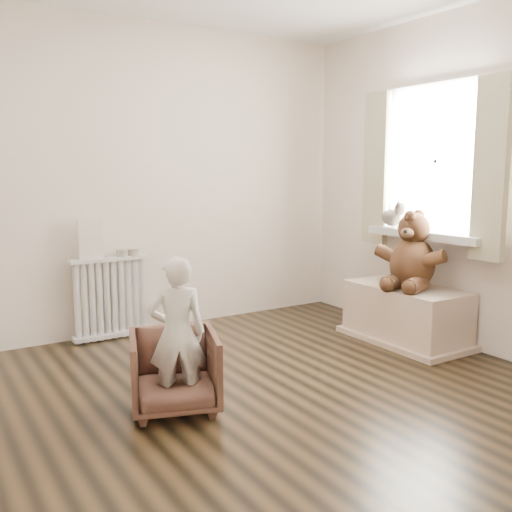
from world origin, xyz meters
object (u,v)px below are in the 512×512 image
radiator (111,292)px  toy_bench (406,317)px  plush_cat (393,215)px  child (177,334)px  teddy_bear (413,261)px  armchair (174,371)px

radiator → toy_bench: (2.01, -1.34, -0.19)m
radiator → plush_cat: plush_cat is taller
radiator → child: (-0.14, -1.62, 0.08)m
radiator → toy_bench: radiator is taller
toy_bench → teddy_bear: (-0.02, -0.06, 0.47)m
toy_bench → plush_cat: bearing=66.7°
armchair → child: (0.00, -0.05, 0.24)m
toy_bench → plush_cat: 0.87m
child → plush_cat: plush_cat is taller
radiator → toy_bench: 2.42m
plush_cat → teddy_bear: bearing=-89.2°
radiator → toy_bench: bearing=-33.7°
radiator → plush_cat: 2.45m
toy_bench → armchair: bearing=-173.8°
armchair → plush_cat: size_ratio=1.96×
child → plush_cat: (2.28, 0.61, 0.53)m
child → toy_bench: child is taller
teddy_bear → armchair: bearing=165.6°
radiator → teddy_bear: bearing=-35.1°
toy_bench → teddy_bear: bearing=-104.8°
child → toy_bench: 2.18m
toy_bench → teddy_bear: teddy_bear is taller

